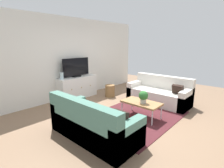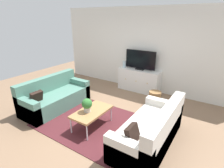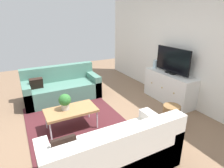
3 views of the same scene
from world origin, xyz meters
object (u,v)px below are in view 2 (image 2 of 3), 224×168
(couch_left_side, at_px, (54,97))
(wicker_basket, at_px, (155,98))
(tv_console, at_px, (139,80))
(glass_vase, at_px, (124,64))
(couch_right_side, at_px, (153,132))
(coffee_table, at_px, (92,112))
(flat_screen_tv, at_px, (140,60))
(potted_plant, at_px, (87,105))

(couch_left_side, relative_size, wicker_basket, 4.53)
(tv_console, bearing_deg, couch_left_side, -121.43)
(tv_console, bearing_deg, glass_vase, 180.00)
(couch_right_side, relative_size, coffee_table, 1.96)
(tv_console, height_order, wicker_basket, tv_console)
(couch_right_side, distance_m, glass_vase, 3.15)
(flat_screen_tv, height_order, wicker_basket, flat_screen_tv)
(couch_right_side, xyz_separation_m, wicker_basket, (-0.56, 1.63, -0.08))
(glass_vase, bearing_deg, coffee_table, -76.01)
(potted_plant, distance_m, tv_console, 2.65)
(tv_console, distance_m, wicker_basket, 1.14)
(tv_console, distance_m, flat_screen_tv, 0.69)
(tv_console, xyz_separation_m, glass_vase, (-0.58, 0.00, 0.48))
(couch_left_side, distance_m, coffee_table, 1.52)
(potted_plant, distance_m, wicker_basket, 2.11)
(flat_screen_tv, relative_size, glass_vase, 4.66)
(couch_left_side, height_order, potted_plant, couch_left_side)
(couch_right_side, bearing_deg, flat_screen_tv, 120.61)
(tv_console, bearing_deg, wicker_basket, -41.22)
(flat_screen_tv, relative_size, wicker_basket, 2.47)
(potted_plant, height_order, wicker_basket, potted_plant)
(coffee_table, xyz_separation_m, flat_screen_tv, (-0.06, 2.58, 0.67))
(couch_left_side, relative_size, tv_console, 1.34)
(couch_left_side, xyz_separation_m, coffee_table, (1.51, -0.18, 0.10))
(coffee_table, distance_m, flat_screen_tv, 2.67)
(potted_plant, bearing_deg, wicker_basket, 65.78)
(couch_right_side, relative_size, flat_screen_tv, 1.83)
(tv_console, bearing_deg, flat_screen_tv, 90.00)
(coffee_table, bearing_deg, wicker_basket, 66.27)
(tv_console, height_order, glass_vase, glass_vase)
(couch_right_side, distance_m, wicker_basket, 1.72)
(potted_plant, height_order, tv_console, tv_console)
(couch_left_side, relative_size, potted_plant, 6.05)
(couch_right_side, bearing_deg, glass_vase, 130.08)
(flat_screen_tv, bearing_deg, potted_plant, -90.00)
(coffee_table, height_order, glass_vase, glass_vase)
(tv_console, relative_size, glass_vase, 6.36)
(tv_console, relative_size, wicker_basket, 3.37)
(couch_left_side, xyz_separation_m, glass_vase, (0.87, 2.37, 0.56))
(tv_console, bearing_deg, potted_plant, -90.00)
(couch_right_side, xyz_separation_m, flat_screen_tv, (-1.42, 2.39, 0.77))
(wicker_basket, bearing_deg, glass_vase, 152.49)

